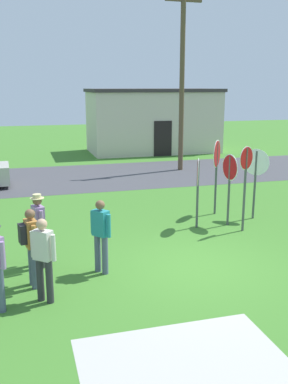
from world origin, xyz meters
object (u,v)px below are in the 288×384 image
(stop_sign_leaning_left, at_px, (198,181))
(person_near_signs, at_px, (39,226))
(person_in_dark_shirt, at_px, (31,242))
(stop_sign_rear_left, at_px, (246,175))
(stop_sign_rear_right, at_px, (229,177))
(utility_pole, at_px, (182,78))
(person_holding_notes, at_px, (101,233))
(stop_sign_low_front, at_px, (217,163))
(person_in_teal, at_px, (43,256))
(stop_sign_nearest, at_px, (256,171))

(stop_sign_leaning_left, height_order, person_near_signs, stop_sign_leaning_left)
(person_in_dark_shirt, bearing_deg, person_near_signs, 78.74)
(stop_sign_leaning_left, bearing_deg, stop_sign_rear_left, -29.35)
(stop_sign_rear_right, bearing_deg, stop_sign_leaning_left, 177.76)
(stop_sign_rear_right, distance_m, stop_sign_leaning_left, 1.00)
(utility_pole, distance_m, stop_sign_rear_left, 10.11)
(stop_sign_leaning_left, xyz_separation_m, person_in_dark_shirt, (-4.85, -2.79, -0.45))
(person_holding_notes, bearing_deg, utility_pole, 61.74)
(stop_sign_low_front, distance_m, person_in_dark_shirt, 7.21)
(utility_pole, height_order, stop_sign_rear_right, utility_pole)
(stop_sign_rear_left, xyz_separation_m, person_holding_notes, (-4.50, -1.81, -0.72))
(stop_sign_leaning_left, distance_m, stop_sign_rear_left, 1.37)
(stop_sign_rear_right, relative_size, person_in_teal, 1.28)
(stop_sign_rear_left, distance_m, person_in_teal, 6.52)
(stop_sign_leaning_left, relative_size, stop_sign_nearest, 0.94)
(stop_sign_rear_left, distance_m, person_holding_notes, 4.91)
(stop_sign_rear_right, distance_m, person_near_signs, 5.90)
(stop_sign_leaning_left, bearing_deg, utility_pole, 72.62)
(person_holding_notes, distance_m, person_in_teal, 1.68)
(stop_sign_rear_right, height_order, stop_sign_nearest, stop_sign_nearest)
(stop_sign_rear_left, distance_m, person_near_signs, 5.95)
(utility_pole, distance_m, stop_sign_rear_right, 9.61)
(utility_pole, xyz_separation_m, stop_sign_rear_left, (-1.62, -9.57, -2.81))
(stop_sign_nearest, relative_size, person_in_teal, 1.32)
(person_holding_notes, height_order, person_near_signs, person_near_signs)
(utility_pole, height_order, person_near_signs, utility_pole)
(stop_sign_rear_right, relative_size, person_holding_notes, 1.28)
(stop_sign_rear_right, relative_size, stop_sign_rear_left, 0.88)
(person_in_teal, bearing_deg, stop_sign_leaning_left, 37.33)
(utility_pole, distance_m, person_near_signs, 13.43)
(stop_sign_nearest, height_order, stop_sign_low_front, stop_sign_low_front)
(utility_pole, height_order, person_in_teal, utility_pole)
(stop_sign_low_front, height_order, person_holding_notes, stop_sign_low_front)
(stop_sign_rear_right, bearing_deg, stop_sign_rear_left, -73.80)
(stop_sign_rear_right, relative_size, person_near_signs, 1.25)
(stop_sign_low_front, bearing_deg, person_holding_notes, -140.75)
(stop_sign_nearest, bearing_deg, stop_sign_rear_left, -131.53)
(utility_pole, distance_m, person_in_dark_shirt, 14.40)
(person_in_teal, bearing_deg, stop_sign_rear_right, 31.84)
(stop_sign_low_front, distance_m, person_holding_notes, 5.81)
(person_holding_notes, height_order, person_in_teal, same)
(stop_sign_low_front, xyz_separation_m, person_in_dark_shirt, (-5.98, -3.96, -0.72))
(person_near_signs, relative_size, person_in_teal, 1.03)
(utility_pole, xyz_separation_m, stop_sign_rear_right, (-1.80, -8.95, -2.99))
(utility_pole, height_order, person_in_dark_shirt, utility_pole)
(stop_sign_low_front, height_order, person_near_signs, stop_sign_low_front)
(stop_sign_nearest, xyz_separation_m, person_in_dark_shirt, (-6.95, -3.18, -0.55))
(stop_sign_leaning_left, height_order, stop_sign_rear_left, stop_sign_rear_left)
(stop_sign_rear_left, xyz_separation_m, person_in_dark_shirt, (-6.02, -2.13, -0.68))
(person_holding_notes, bearing_deg, stop_sign_nearest, 27.75)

